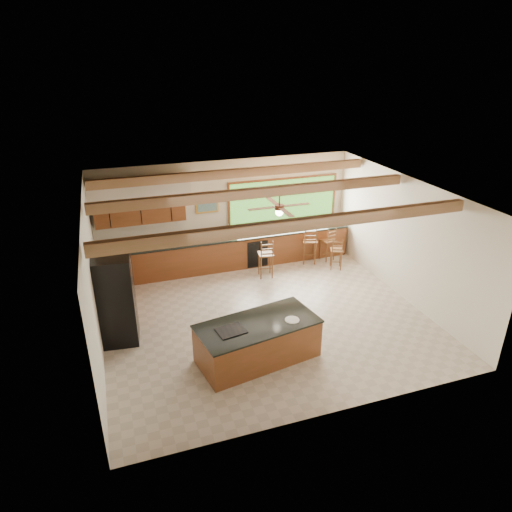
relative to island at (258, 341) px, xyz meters
name	(u,v)px	position (x,y,z in m)	size (l,w,h in m)	color
ground	(265,317)	(0.66, 1.40, -0.42)	(7.20, 7.20, 0.00)	beige
room_shell	(249,219)	(0.49, 2.05, 1.80)	(7.27, 6.54, 3.02)	beige
counter_run	(205,261)	(-0.16, 3.92, 0.05)	(7.12, 3.10, 1.23)	brown
island	(258,341)	(0.00, 0.00, 0.00)	(2.53, 1.51, 0.85)	brown
refrigerator	(116,300)	(-2.56, 1.55, 0.56)	(0.83, 0.81, 1.95)	black
bar_stool_a	(266,255)	(1.39, 3.34, 0.24)	(0.45, 0.45, 1.10)	brown
bar_stool_b	(311,242)	(2.89, 3.79, 0.25)	(0.51, 0.51, 1.12)	brown
bar_stool_c	(329,241)	(3.48, 3.80, 0.18)	(0.44, 0.44, 1.01)	brown
bar_stool_d	(337,251)	(3.44, 3.18, 0.14)	(0.44, 0.44, 0.94)	brown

